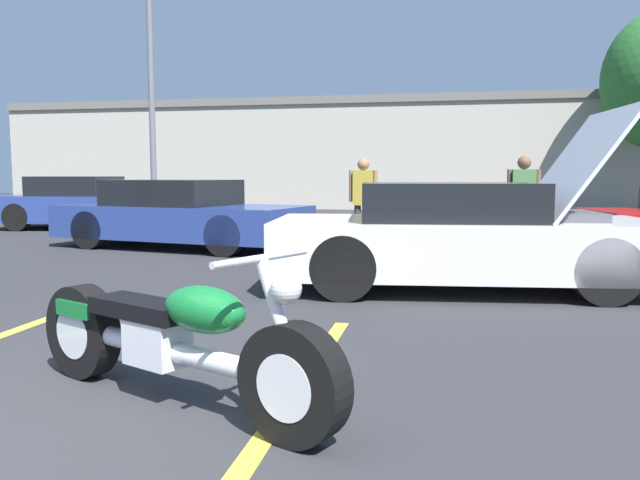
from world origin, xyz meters
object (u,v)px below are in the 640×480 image
at_px(spectator_by_show_car, 523,198).
at_px(show_car_hood_open, 463,236).
at_px(parked_car_left_row, 82,204).
at_px(motorcycle, 173,340).
at_px(spectator_midground, 363,195).
at_px(light_pole, 154,82).
at_px(parked_car_mid_row, 180,215).

bearing_deg(spectator_by_show_car, show_car_hood_open, -108.77).
relative_size(show_car_hood_open, parked_car_left_row, 1.08).
bearing_deg(motorcycle, spectator_midground, 114.28).
height_order(show_car_hood_open, spectator_midground, show_car_hood_open).
height_order(light_pole, motorcycle, light_pole).
height_order(light_pole, parked_car_mid_row, light_pole).
relative_size(light_pole, spectator_midground, 4.50).
xyz_separation_m(parked_car_mid_row, spectator_midground, (3.36, 0.45, 0.37)).
distance_m(motorcycle, parked_car_mid_row, 8.20).
bearing_deg(parked_car_mid_row, light_pole, 130.40).
bearing_deg(parked_car_left_row, parked_car_mid_row, -45.25).
relative_size(parked_car_mid_row, parked_car_left_row, 1.16).
relative_size(light_pole, parked_car_mid_row, 1.51).
bearing_deg(parked_car_left_row, motorcycle, -61.65).
bearing_deg(parked_car_left_row, light_pole, 76.20).
distance_m(light_pole, spectator_by_show_car, 12.40).
distance_m(parked_car_left_row, spectator_by_show_car, 10.87).
xyz_separation_m(parked_car_mid_row, spectator_by_show_car, (6.05, -0.34, 0.37)).
bearing_deg(light_pole, spectator_midground, -41.52).
bearing_deg(spectator_midground, parked_car_left_row, 158.42).
relative_size(spectator_by_show_car, spectator_midground, 1.00).
height_order(light_pole, show_car_hood_open, light_pole).
distance_m(show_car_hood_open, parked_car_mid_row, 6.04).
xyz_separation_m(light_pole, spectator_midground, (7.04, -6.23, -3.10)).
bearing_deg(parked_car_mid_row, parked_car_left_row, 152.05).
distance_m(spectator_by_show_car, spectator_midground, 2.80).
height_order(show_car_hood_open, parked_car_mid_row, show_car_hood_open).
distance_m(motorcycle, parked_car_left_row, 13.21).
relative_size(motorcycle, parked_car_left_row, 0.53).
bearing_deg(spectator_midground, motorcycle, -90.70).
xyz_separation_m(light_pole, parked_car_left_row, (-0.46, -3.27, -3.46)).
height_order(motorcycle, spectator_midground, spectator_midground).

